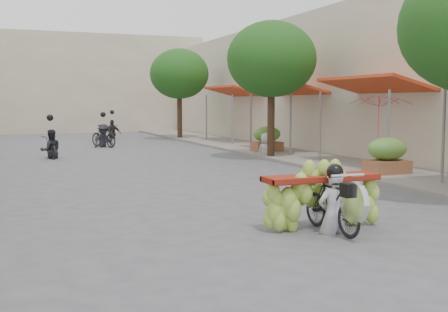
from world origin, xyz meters
TOP-DOWN VIEW (x-y plane):
  - ground at (0.00, 0.00)m, footprint 120.00×120.00m
  - sidewalk_right at (7.00, 15.00)m, footprint 4.00×60.00m
  - shophouse_row_right at (11.99, 14.00)m, footprint 9.77×40.00m
  - far_building at (0.00, 38.00)m, footprint 20.00×6.00m
  - street_tree_mid at (5.40, 14.00)m, footprint 3.40×3.40m
  - street_tree_far at (5.40, 26.00)m, footprint 3.40×3.40m
  - produce_crate_mid at (6.20, 8.00)m, footprint 1.20×0.88m
  - produce_crate_far at (6.20, 16.00)m, footprint 1.20×0.88m
  - banana_motorbike at (0.95, 2.78)m, footprint 2.20×1.79m
  - market_umbrella at (6.12, 8.28)m, footprint 1.97×1.97m
  - pedestrian at (5.75, 15.13)m, footprint 0.82×0.49m
  - bg_motorbike_a at (-2.46, 17.25)m, footprint 0.84×1.55m
  - bg_motorbike_b at (0.33, 21.94)m, footprint 1.33×1.87m
  - bg_motorbike_c at (1.87, 28.14)m, footprint 1.08×1.48m

SIDE VIEW (x-z plane):
  - ground at x=0.00m, z-range 0.00..0.00m
  - sidewalk_right at x=7.00m, z-range 0.00..0.12m
  - banana_motorbike at x=0.95m, z-range -0.30..1.63m
  - produce_crate_mid at x=6.20m, z-range 0.13..1.29m
  - produce_crate_far at x=6.20m, z-range 0.13..1.29m
  - bg_motorbike_a at x=-2.46m, z-range -0.21..1.74m
  - bg_motorbike_b at x=0.33m, z-range -0.15..1.80m
  - bg_motorbike_c at x=1.87m, z-range -0.13..1.82m
  - pedestrian at x=5.75m, z-range 0.12..1.77m
  - market_umbrella at x=6.12m, z-range 1.60..3.28m
  - shophouse_row_right at x=11.99m, z-range 0.00..6.00m
  - far_building at x=0.00m, z-range 0.00..7.00m
  - street_tree_mid at x=5.40m, z-range 1.16..6.41m
  - street_tree_far at x=5.40m, z-range 1.16..6.41m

